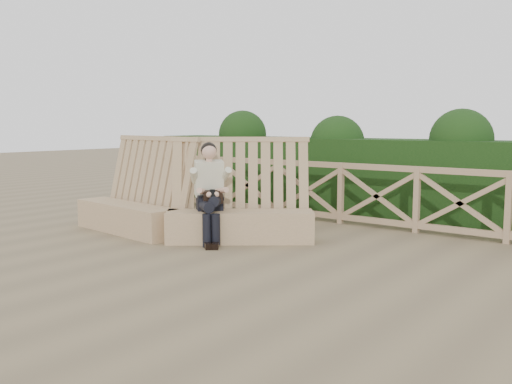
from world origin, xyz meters
The scene contains 5 objects.
ground centered at (0.00, 0.00, 0.00)m, with size 60.00×60.00×0.00m, color brown.
bench centered at (-2.10, 0.90, 0.41)m, with size 4.12×2.03×1.61m.
woman centered at (-1.46, 0.85, 0.81)m, with size 0.88×0.85×1.52m.
guardrail centered at (0.00, 3.50, 0.55)m, with size 10.10×0.09×1.10m.
hedge centered at (0.00, 4.70, 0.75)m, with size 12.00×1.20×1.50m, color black.
Camera 1 is at (4.41, -5.44, 1.79)m, focal length 40.00 mm.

